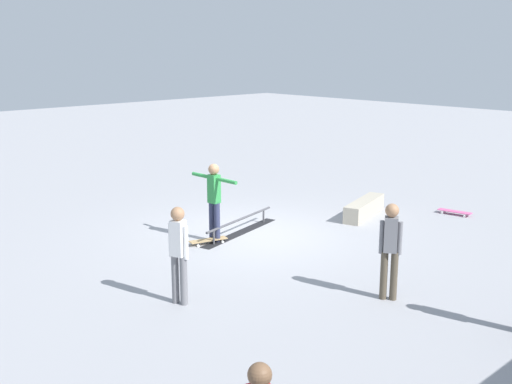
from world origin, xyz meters
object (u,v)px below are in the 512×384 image
Objects in this scene: grind_rail at (240,227)px; skateboard_main at (208,240)px; bystander_grey_shirt at (390,246)px; skate_ledge at (364,208)px; skater_main at (214,197)px; bystander_white_shirt at (179,250)px; loose_skateboard_pink at (455,212)px.

grind_rail is 0.99m from skateboard_main.
grind_rail is at bearing 136.72° from bystander_grey_shirt.
skate_ledge is 1.13× the size of bystander_grey_shirt.
skater_main is at bearing 146.93° from bystander_grey_shirt.
skater_main is 1.99× the size of skateboard_main.
bystander_white_shirt is (3.26, 2.18, 0.75)m from grind_rail.
grind_rail is at bearing -18.39° from skate_ledge.
skate_ledge is 1.14× the size of bystander_white_shirt.
grind_rail is at bearing -85.98° from skater_main.
bystander_grey_shirt is 1.00× the size of bystander_white_shirt.
bystander_grey_shirt is at bearing 179.15° from skater_main.
skate_ledge is at bearing 147.60° from grind_rail.
loose_skateboard_pink is (-1.70, 1.42, -0.12)m from skate_ledge.
loose_skateboard_pink is (-5.51, -1.90, -0.82)m from bystander_grey_shirt.
loose_skateboard_pink is (-4.77, 2.44, -0.07)m from grind_rail.
grind_rail is 3.24m from skate_ledge.
skate_ledge is 4.16m from skateboard_main.
skateboard_main is 0.52× the size of bystander_white_shirt.
bystander_grey_shirt reaches higher than grind_rail.
grind_rail is 1.44× the size of skate_ledge.
bystander_white_shirt is at bearing -101.01° from loose_skateboard_pink.
bystander_white_shirt is at bearing -164.20° from bystander_grey_shirt.
skate_ledge is at bearing -105.20° from skater_main.
grind_rail is 5.36m from loose_skateboard_pink.
skate_ledge is at bearing 97.47° from bystander_grey_shirt.
loose_skateboard_pink is (-5.75, 2.34, 0.00)m from skateboard_main.
grind_rail is at bearing -126.27° from loose_skateboard_pink.
skate_ledge is 2.17× the size of loose_skateboard_pink.
grind_rail is at bearing 21.73° from skateboard_main.
grind_rail is 1.62× the size of bystander_grey_shirt.
bystander_white_shirt is at bearing 19.80° from grind_rail.
bystander_white_shirt is (6.33, 1.16, 0.69)m from skate_ledge.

